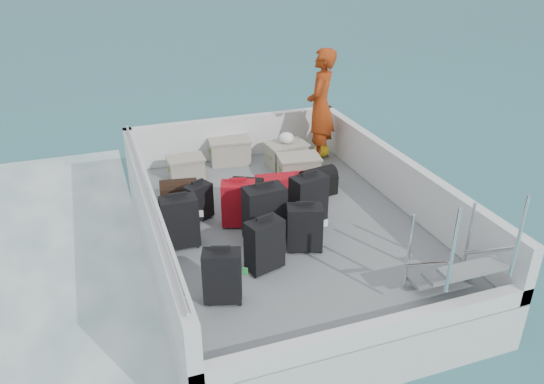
{
  "coord_description": "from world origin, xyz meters",
  "views": [
    {
      "loc": [
        -2.23,
        -5.77,
        4.12
      ],
      "look_at": [
        -0.12,
        0.17,
        1.0
      ],
      "focal_mm": 35.0,
      "sensor_mm": 36.0,
      "label": 1
    }
  ],
  "objects_px": {
    "crate_3": "(299,169)",
    "passenger": "(321,106)",
    "suitcase_0": "(222,277)",
    "crate_1": "(230,151)",
    "suitcase_8": "(286,190)",
    "suitcase_6": "(304,228)",
    "suitcase_5": "(239,204)",
    "suitcase_4": "(265,214)",
    "suitcase_3": "(265,246)",
    "crate_0": "(186,168)",
    "crate_2": "(286,155)",
    "suitcase_1": "(180,223)",
    "suitcase_2": "(199,202)",
    "suitcase_7": "(308,199)"
  },
  "relations": [
    {
      "from": "crate_2",
      "to": "crate_0",
      "type": "bearing_deg",
      "value": 177.47
    },
    {
      "from": "suitcase_4",
      "to": "crate_2",
      "type": "relative_size",
      "value": 1.2
    },
    {
      "from": "crate_1",
      "to": "passenger",
      "type": "relative_size",
      "value": 0.34
    },
    {
      "from": "crate_2",
      "to": "suitcase_3",
      "type": "bearing_deg",
      "value": -115.62
    },
    {
      "from": "suitcase_3",
      "to": "crate_1",
      "type": "xyz_separation_m",
      "value": [
        0.46,
        3.17,
        -0.12
      ]
    },
    {
      "from": "suitcase_7",
      "to": "suitcase_8",
      "type": "xyz_separation_m",
      "value": [
        -0.06,
        0.67,
        -0.17
      ]
    },
    {
      "from": "suitcase_0",
      "to": "suitcase_1",
      "type": "distance_m",
      "value": 1.24
    },
    {
      "from": "passenger",
      "to": "suitcase_7",
      "type": "bearing_deg",
      "value": 10.05
    },
    {
      "from": "suitcase_2",
      "to": "crate_2",
      "type": "relative_size",
      "value": 0.84
    },
    {
      "from": "suitcase_1",
      "to": "suitcase_3",
      "type": "distance_m",
      "value": 1.14
    },
    {
      "from": "suitcase_0",
      "to": "passenger",
      "type": "height_order",
      "value": "passenger"
    },
    {
      "from": "passenger",
      "to": "crate_0",
      "type": "bearing_deg",
      "value": -52.75
    },
    {
      "from": "suitcase_6",
      "to": "crate_3",
      "type": "height_order",
      "value": "suitcase_6"
    },
    {
      "from": "crate_3",
      "to": "passenger",
      "type": "height_order",
      "value": "passenger"
    },
    {
      "from": "suitcase_6",
      "to": "crate_2",
      "type": "distance_m",
      "value": 2.58
    },
    {
      "from": "suitcase_5",
      "to": "suitcase_4",
      "type": "bearing_deg",
      "value": -50.02
    },
    {
      "from": "suitcase_3",
      "to": "suitcase_8",
      "type": "distance_m",
      "value": 1.77
    },
    {
      "from": "suitcase_1",
      "to": "crate_1",
      "type": "bearing_deg",
      "value": 63.16
    },
    {
      "from": "suitcase_0",
      "to": "crate_1",
      "type": "distance_m",
      "value": 3.74
    },
    {
      "from": "crate_0",
      "to": "suitcase_5",
      "type": "bearing_deg",
      "value": -78.12
    },
    {
      "from": "suitcase_5",
      "to": "crate_0",
      "type": "distance_m",
      "value": 1.75
    },
    {
      "from": "suitcase_0",
      "to": "suitcase_3",
      "type": "relative_size",
      "value": 0.97
    },
    {
      "from": "suitcase_4",
      "to": "crate_0",
      "type": "bearing_deg",
      "value": 100.58
    },
    {
      "from": "suitcase_7",
      "to": "crate_1",
      "type": "distance_m",
      "value": 2.34
    },
    {
      "from": "suitcase_1",
      "to": "crate_1",
      "type": "distance_m",
      "value": 2.68
    },
    {
      "from": "suitcase_0",
      "to": "crate_2",
      "type": "relative_size",
      "value": 1.0
    },
    {
      "from": "suitcase_8",
      "to": "passenger",
      "type": "xyz_separation_m",
      "value": [
        1.06,
        1.22,
        0.78
      ]
    },
    {
      "from": "suitcase_0",
      "to": "crate_3",
      "type": "distance_m",
      "value": 3.18
    },
    {
      "from": "suitcase_3",
      "to": "crate_1",
      "type": "distance_m",
      "value": 3.2
    },
    {
      "from": "crate_2",
      "to": "suitcase_1",
      "type": "bearing_deg",
      "value": -137.92
    },
    {
      "from": "suitcase_0",
      "to": "suitcase_3",
      "type": "xyz_separation_m",
      "value": [
        0.6,
        0.41,
        0.01
      ]
    },
    {
      "from": "crate_0",
      "to": "crate_3",
      "type": "distance_m",
      "value": 1.76
    },
    {
      "from": "suitcase_1",
      "to": "passenger",
      "type": "relative_size",
      "value": 0.35
    },
    {
      "from": "suitcase_6",
      "to": "suitcase_1",
      "type": "bearing_deg",
      "value": 175.1
    },
    {
      "from": "suitcase_8",
      "to": "crate_2",
      "type": "xyz_separation_m",
      "value": [
        0.45,
        1.17,
        0.02
      ]
    },
    {
      "from": "suitcase_1",
      "to": "crate_2",
      "type": "distance_m",
      "value": 2.84
    },
    {
      "from": "suitcase_6",
      "to": "passenger",
      "type": "height_order",
      "value": "passenger"
    },
    {
      "from": "suitcase_0",
      "to": "suitcase_8",
      "type": "height_order",
      "value": "suitcase_0"
    },
    {
      "from": "crate_2",
      "to": "passenger",
      "type": "height_order",
      "value": "passenger"
    },
    {
      "from": "crate_0",
      "to": "crate_2",
      "type": "height_order",
      "value": "crate_2"
    },
    {
      "from": "suitcase_3",
      "to": "suitcase_0",
      "type": "bearing_deg",
      "value": -162.16
    },
    {
      "from": "suitcase_4",
      "to": "suitcase_6",
      "type": "bearing_deg",
      "value": -48.43
    },
    {
      "from": "suitcase_0",
      "to": "crate_3",
      "type": "relative_size",
      "value": 1.01
    },
    {
      "from": "suitcase_8",
      "to": "crate_2",
      "type": "distance_m",
      "value": 1.26
    },
    {
      "from": "suitcase_5",
      "to": "suitcase_6",
      "type": "distance_m",
      "value": 1.02
    },
    {
      "from": "suitcase_0",
      "to": "crate_0",
      "type": "distance_m",
      "value": 3.21
    },
    {
      "from": "suitcase_7",
      "to": "suitcase_8",
      "type": "bearing_deg",
      "value": 81.92
    },
    {
      "from": "suitcase_8",
      "to": "crate_1",
      "type": "bearing_deg",
      "value": 20.75
    },
    {
      "from": "suitcase_3",
      "to": "crate_1",
      "type": "bearing_deg",
      "value": 64.93
    },
    {
      "from": "suitcase_2",
      "to": "crate_0",
      "type": "relative_size",
      "value": 0.97
    }
  ]
}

